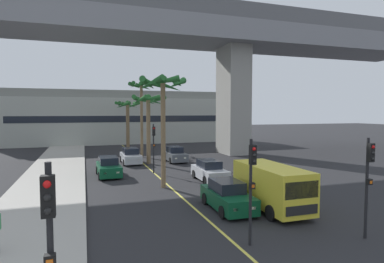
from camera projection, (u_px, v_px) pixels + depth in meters
The scene contains 18 objects.
sidewalk_left at pixel (39, 208), 17.30m from camera, with size 4.80×80.00×0.15m, color #ADA89E.
lane_stripe_center at pixel (155, 173), 27.41m from camera, with size 0.14×56.00×0.01m, color #DBCC4C.
bridge_overpass at pixel (145, 34), 36.13m from camera, with size 78.63×8.00×17.41m.
pier_building_backdrop at pixel (119, 117), 54.36m from camera, with size 36.38×8.04×8.59m.
car_queue_front at pixel (131, 156), 32.69m from camera, with size 1.86×4.12×1.56m.
car_queue_second at pixel (210, 171), 24.53m from camera, with size 1.88×4.12×1.56m.
car_queue_third at pixel (109, 167), 26.29m from camera, with size 1.93×4.15×1.56m.
car_queue_fourth at pixel (227, 196), 17.33m from camera, with size 1.90×4.14×1.56m.
car_queue_fifth at pixel (175, 155), 33.93m from camera, with size 1.89×4.13×1.56m.
delivery_van at pixel (271, 186), 17.27m from camera, with size 2.19×5.27×2.36m.
traffic_light_left_sidewalk_corner at pixel (50, 243), 5.91m from camera, with size 0.24×0.37×4.20m.
traffic_light_median_near at pixel (252, 177), 12.51m from camera, with size 0.24×0.37×4.20m.
traffic_light_right_far_corner at pixel (369, 174), 13.20m from camera, with size 0.24×0.37×4.20m.
traffic_light_median_far at pixel (154, 142), 27.36m from camera, with size 0.24×0.37×4.20m.
palm_tree_near_median at pixel (163, 94), 21.96m from camera, with size 3.34×3.32×7.72m.
palm_tree_mid_median at pixel (141, 95), 36.89m from camera, with size 2.94×3.05×8.72m.
palm_tree_far_median at pixel (127, 112), 44.07m from camera, with size 3.40×3.49×6.72m.
palm_tree_farthest_median at pixel (148, 107), 32.19m from camera, with size 3.61×3.67×6.97m.
Camera 1 is at (-5.61, -2.74, 5.27)m, focal length 30.25 mm.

